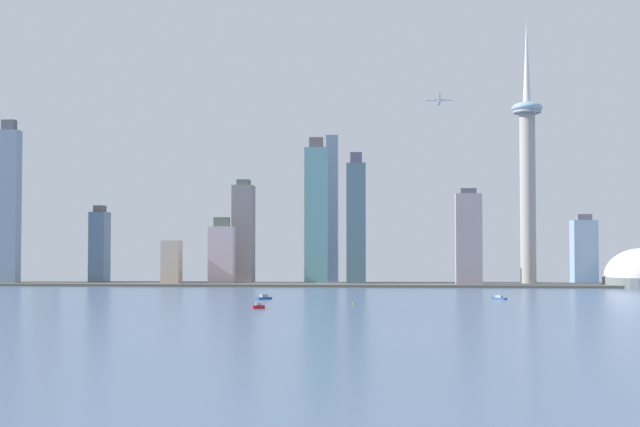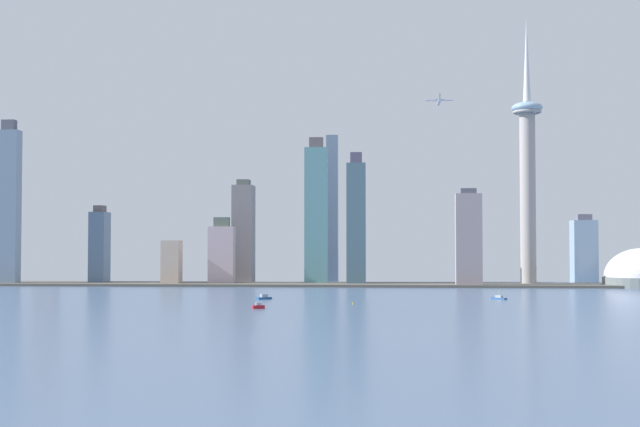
{
  "view_description": "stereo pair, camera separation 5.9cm",
  "coord_description": "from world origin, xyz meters",
  "px_view_note": "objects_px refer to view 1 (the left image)",
  "views": [
    {
      "loc": [
        62.03,
        -405.91,
        45.56
      ],
      "look_at": [
        -2.09,
        474.16,
        76.79
      ],
      "focal_mm": 47.39,
      "sensor_mm": 36.0,
      "label": 1
    },
    {
      "loc": [
        62.09,
        -405.91,
        45.56
      ],
      "look_at": [
        -2.09,
        474.16,
        76.79
      ],
      "focal_mm": 47.39,
      "sensor_mm": 36.0,
      "label": 2
    }
  ],
  "objects_px": {
    "skyscraper_0": "(243,233)",
    "skyscraper_4": "(356,222)",
    "channel_buoy_0": "(353,303)",
    "skyscraper_3": "(99,247)",
    "skyscraper_2": "(316,214)",
    "boat_2": "(264,297)",
    "observation_tower": "(528,165)",
    "skyscraper_7": "(8,205)",
    "boat_0": "(259,306)",
    "airplane": "(439,102)",
    "skyscraper_1": "(172,263)",
    "skyscraper_10": "(469,239)",
    "skyscraper_6": "(332,209)",
    "skyscraper_9": "(222,254)",
    "boat_1": "(499,298)",
    "skyscraper_8": "(584,251)",
    "skyscraper_5": "(47,212)"
  },
  "relations": [
    {
      "from": "observation_tower",
      "to": "channel_buoy_0",
      "type": "distance_m",
      "value": 365.46
    },
    {
      "from": "skyscraper_9",
      "to": "skyscraper_5",
      "type": "bearing_deg",
      "value": 157.45
    },
    {
      "from": "skyscraper_0",
      "to": "skyscraper_10",
      "type": "height_order",
      "value": "skyscraper_0"
    },
    {
      "from": "skyscraper_3",
      "to": "channel_buoy_0",
      "type": "height_order",
      "value": "skyscraper_3"
    },
    {
      "from": "skyscraper_0",
      "to": "skyscraper_5",
      "type": "height_order",
      "value": "skyscraper_5"
    },
    {
      "from": "skyscraper_1",
      "to": "boat_1",
      "type": "relative_size",
      "value": 3.97
    },
    {
      "from": "skyscraper_4",
      "to": "skyscraper_9",
      "type": "height_order",
      "value": "skyscraper_4"
    },
    {
      "from": "skyscraper_7",
      "to": "skyscraper_1",
      "type": "bearing_deg",
      "value": 1.42
    },
    {
      "from": "skyscraper_8",
      "to": "skyscraper_9",
      "type": "bearing_deg",
      "value": -171.26
    },
    {
      "from": "skyscraper_5",
      "to": "airplane",
      "type": "bearing_deg",
      "value": -17.01
    },
    {
      "from": "skyscraper_2",
      "to": "boat_2",
      "type": "relative_size",
      "value": 12.97
    },
    {
      "from": "skyscraper_9",
      "to": "boat_0",
      "type": "bearing_deg",
      "value": -74.82
    },
    {
      "from": "skyscraper_0",
      "to": "boat_0",
      "type": "bearing_deg",
      "value": -79.01
    },
    {
      "from": "skyscraper_9",
      "to": "skyscraper_6",
      "type": "bearing_deg",
      "value": 35.05
    },
    {
      "from": "skyscraper_6",
      "to": "channel_buoy_0",
      "type": "xyz_separation_m",
      "value": [
        36.28,
        -362.87,
        -85.52
      ]
    },
    {
      "from": "skyscraper_10",
      "to": "boat_0",
      "type": "bearing_deg",
      "value": -120.23
    },
    {
      "from": "skyscraper_6",
      "to": "skyscraper_2",
      "type": "bearing_deg",
      "value": -100.74
    },
    {
      "from": "skyscraper_8",
      "to": "skyscraper_7",
      "type": "bearing_deg",
      "value": -173.09
    },
    {
      "from": "skyscraper_0",
      "to": "skyscraper_4",
      "type": "bearing_deg",
      "value": -16.81
    },
    {
      "from": "skyscraper_2",
      "to": "boat_0",
      "type": "distance_m",
      "value": 345.18
    },
    {
      "from": "skyscraper_10",
      "to": "channel_buoy_0",
      "type": "height_order",
      "value": "skyscraper_10"
    },
    {
      "from": "skyscraper_0",
      "to": "skyscraper_3",
      "type": "relative_size",
      "value": 1.35
    },
    {
      "from": "skyscraper_2",
      "to": "boat_2",
      "type": "height_order",
      "value": "skyscraper_2"
    },
    {
      "from": "skyscraper_0",
      "to": "channel_buoy_0",
      "type": "bearing_deg",
      "value": -67.07
    },
    {
      "from": "observation_tower",
      "to": "skyscraper_7",
      "type": "relative_size",
      "value": 1.6
    },
    {
      "from": "skyscraper_9",
      "to": "skyscraper_0",
      "type": "bearing_deg",
      "value": 65.07
    },
    {
      "from": "observation_tower",
      "to": "skyscraper_6",
      "type": "bearing_deg",
      "value": 161.64
    },
    {
      "from": "observation_tower",
      "to": "boat_0",
      "type": "relative_size",
      "value": 33.42
    },
    {
      "from": "airplane",
      "to": "skyscraper_7",
      "type": "bearing_deg",
      "value": 86.36
    },
    {
      "from": "skyscraper_9",
      "to": "channel_buoy_0",
      "type": "xyz_separation_m",
      "value": [
        152.79,
        -281.15,
        -32.91
      ]
    },
    {
      "from": "skyscraper_10",
      "to": "boat_0",
      "type": "height_order",
      "value": "skyscraper_10"
    },
    {
      "from": "skyscraper_10",
      "to": "boat_1",
      "type": "height_order",
      "value": "skyscraper_10"
    },
    {
      "from": "skyscraper_3",
      "to": "boat_1",
      "type": "bearing_deg",
      "value": -28.5
    },
    {
      "from": "skyscraper_1",
      "to": "skyscraper_10",
      "type": "height_order",
      "value": "skyscraper_10"
    },
    {
      "from": "skyscraper_3",
      "to": "boat_1",
      "type": "height_order",
      "value": "skyscraper_3"
    },
    {
      "from": "skyscraper_1",
      "to": "channel_buoy_0",
      "type": "relative_size",
      "value": 23.88
    },
    {
      "from": "skyscraper_4",
      "to": "channel_buoy_0",
      "type": "xyz_separation_m",
      "value": [
        5.65,
        -280.21,
        -67.31
      ]
    },
    {
      "from": "boat_0",
      "to": "channel_buoy_0",
      "type": "xyz_separation_m",
      "value": [
        64.21,
        45.37,
        -0.57
      ]
    },
    {
      "from": "observation_tower",
      "to": "skyscraper_5",
      "type": "xyz_separation_m",
      "value": [
        -568.18,
        87.87,
        -45.53
      ]
    },
    {
      "from": "channel_buoy_0",
      "to": "skyscraper_2",
      "type": "bearing_deg",
      "value": 99.73
    },
    {
      "from": "skyscraper_0",
      "to": "channel_buoy_0",
      "type": "xyz_separation_m",
      "value": [
        135.06,
        -319.31,
        -55.91
      ]
    },
    {
      "from": "boat_2",
      "to": "channel_buoy_0",
      "type": "height_order",
      "value": "boat_2"
    },
    {
      "from": "skyscraper_7",
      "to": "channel_buoy_0",
      "type": "distance_m",
      "value": 477.47
    },
    {
      "from": "skyscraper_0",
      "to": "observation_tower",
      "type": "bearing_deg",
      "value": -5.08
    },
    {
      "from": "skyscraper_5",
      "to": "channel_buoy_0",
      "type": "distance_m",
      "value": 549.58
    },
    {
      "from": "skyscraper_4",
      "to": "skyscraper_10",
      "type": "bearing_deg",
      "value": -10.98
    },
    {
      "from": "skyscraper_0",
      "to": "skyscraper_9",
      "type": "xyz_separation_m",
      "value": [
        -17.73,
        -38.16,
        -23.0
      ]
    },
    {
      "from": "skyscraper_5",
      "to": "boat_2",
      "type": "relative_size",
      "value": 13.47
    },
    {
      "from": "skyscraper_4",
      "to": "boat_0",
      "type": "distance_m",
      "value": 337.47
    },
    {
      "from": "skyscraper_3",
      "to": "channel_buoy_0",
      "type": "xyz_separation_m",
      "value": [
        291.68,
        -287.89,
        -40.54
      ]
    }
  ]
}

